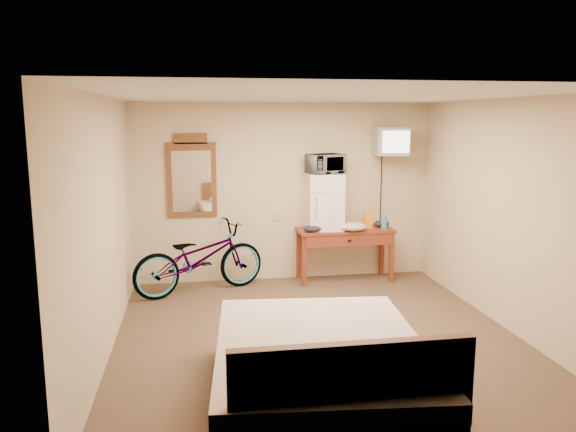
# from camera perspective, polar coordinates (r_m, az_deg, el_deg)

# --- Properties ---
(room) EXTENTS (4.60, 4.64, 2.50)m
(room) POSITION_cam_1_polar(r_m,az_deg,el_deg) (5.69, 3.17, -0.56)
(room) COLOR #513728
(room) RESTS_ON ground
(desk) EXTENTS (1.35, 0.53, 0.75)m
(desk) POSITION_cam_1_polar(r_m,az_deg,el_deg) (7.92, 5.87, -2.20)
(desk) COLOR maroon
(desk) RESTS_ON floor
(mini_fridge) EXTENTS (0.50, 0.49, 0.78)m
(mini_fridge) POSITION_cam_1_polar(r_m,az_deg,el_deg) (7.81, 3.79, 1.49)
(mini_fridge) COLOR white
(mini_fridge) RESTS_ON desk
(microwave) EXTENTS (0.57, 0.48, 0.27)m
(microwave) POSITION_cam_1_polar(r_m,az_deg,el_deg) (7.75, 3.83, 5.32)
(microwave) COLOR white
(microwave) RESTS_ON mini_fridge
(snack_bag) EXTENTS (0.12, 0.07, 0.24)m
(snack_bag) POSITION_cam_1_polar(r_m,az_deg,el_deg) (7.97, 8.09, -0.40)
(snack_bag) COLOR orange
(snack_bag) RESTS_ON desk
(blue_cup) EXTENTS (0.09, 0.09, 0.16)m
(blue_cup) POSITION_cam_1_polar(r_m,az_deg,el_deg) (8.04, 9.73, -0.65)
(blue_cup) COLOR #3892C0
(blue_cup) RESTS_ON desk
(cloth_cream) EXTENTS (0.39, 0.30, 0.12)m
(cloth_cream) POSITION_cam_1_polar(r_m,az_deg,el_deg) (7.77, 6.62, -1.09)
(cloth_cream) COLOR beige
(cloth_cream) RESTS_ON desk
(cloth_dark_a) EXTENTS (0.26, 0.19, 0.10)m
(cloth_dark_a) POSITION_cam_1_polar(r_m,az_deg,el_deg) (7.65, 2.50, -1.29)
(cloth_dark_a) COLOR black
(cloth_dark_a) RESTS_ON desk
(cloth_dark_b) EXTENTS (0.22, 0.18, 0.10)m
(cloth_dark_b) POSITION_cam_1_polar(r_m,az_deg,el_deg) (8.10, 9.50, -0.78)
(cloth_dark_b) COLOR black
(cloth_dark_b) RESTS_ON desk
(crt_television) EXTENTS (0.48, 0.59, 0.39)m
(crt_television) POSITION_cam_1_polar(r_m,az_deg,el_deg) (7.96, 10.44, 7.46)
(crt_television) COLOR black
(crt_television) RESTS_ON room
(wall_mirror) EXTENTS (0.67, 0.04, 1.14)m
(wall_mirror) POSITION_cam_1_polar(r_m,az_deg,el_deg) (7.77, -9.77, 3.95)
(wall_mirror) COLOR brown
(wall_mirror) RESTS_ON room
(bicycle) EXTENTS (1.90, 1.22, 0.94)m
(bicycle) POSITION_cam_1_polar(r_m,az_deg,el_deg) (7.48, -8.98, -4.23)
(bicycle) COLOR black
(bicycle) RESTS_ON floor
(bed) EXTENTS (1.83, 2.31, 0.90)m
(bed) POSITION_cam_1_polar(r_m,az_deg,el_deg) (4.65, 3.42, -15.46)
(bed) COLOR brown
(bed) RESTS_ON floor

